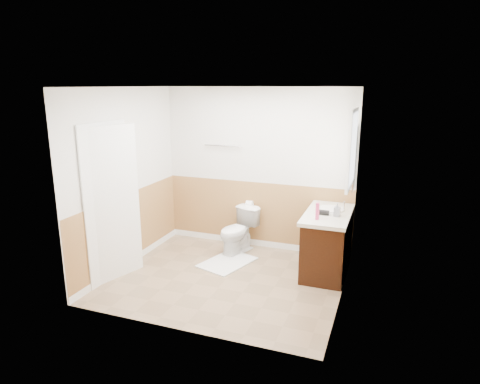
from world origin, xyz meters
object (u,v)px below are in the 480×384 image
at_px(vanity_cabinet, 327,244).
at_px(soap_dispenser, 337,210).
at_px(bath_mat, 227,262).
at_px(lotion_bottle, 317,211).
at_px(toilet, 238,231).

height_order(vanity_cabinet, soap_dispenser, soap_dispenser).
relative_size(bath_mat, lotion_bottle, 3.64).
bearing_deg(toilet, lotion_bottle, -5.71).
bearing_deg(bath_mat, vanity_cabinet, 9.08).
relative_size(vanity_cabinet, lotion_bottle, 5.00).
height_order(bath_mat, lotion_bottle, lotion_bottle).
bearing_deg(lotion_bottle, toilet, 156.55).
distance_m(toilet, lotion_bottle, 1.54).
bearing_deg(toilet, vanity_cabinet, 8.86).
distance_m(toilet, soap_dispenser, 1.66).
bearing_deg(bath_mat, toilet, 90.00).
relative_size(toilet, lotion_bottle, 3.14).
distance_m(vanity_cabinet, soap_dispenser, 0.57).
height_order(bath_mat, vanity_cabinet, vanity_cabinet).
bearing_deg(toilet, bath_mat, -72.27).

